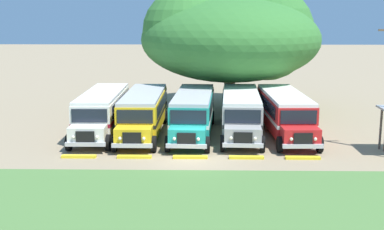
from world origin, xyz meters
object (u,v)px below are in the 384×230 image
parked_bus_slot_3 (241,111)px  broad_shade_tree (232,36)px  parked_bus_slot_1 (144,111)px  parked_bus_slot_4 (285,111)px  parked_bus_slot_0 (102,110)px  parked_bus_slot_2 (193,111)px

parked_bus_slot_3 → broad_shade_tree: bearing=-176.1°
parked_bus_slot_1 → parked_bus_slot_4: size_ratio=1.00×
parked_bus_slot_0 → broad_shade_tree: 14.09m
parked_bus_slot_1 → parked_bus_slot_3: same height
parked_bus_slot_1 → parked_bus_slot_4: (9.77, 0.07, 0.00)m
broad_shade_tree → parked_bus_slot_1: bearing=-124.6°
parked_bus_slot_2 → parked_bus_slot_4: size_ratio=1.00×
parked_bus_slot_0 → broad_shade_tree: bearing=133.5°
parked_bus_slot_2 → parked_bus_slot_4: bearing=94.1°
parked_bus_slot_1 → parked_bus_slot_2: (3.45, -0.05, 0.00)m
parked_bus_slot_1 → parked_bus_slot_3: bearing=91.9°
parked_bus_slot_1 → parked_bus_slot_4: 9.77m
parked_bus_slot_1 → broad_shade_tree: 12.50m
parked_bus_slot_0 → parked_bus_slot_1: bearing=84.4°
parked_bus_slot_3 → parked_bus_slot_4: bearing=90.7°
broad_shade_tree → parked_bus_slot_2: bearing=-108.0°
parked_bus_slot_0 → parked_bus_slot_1: size_ratio=1.00×
parked_bus_slot_3 → parked_bus_slot_4: (3.02, -0.11, 0.00)m
parked_bus_slot_3 → broad_shade_tree: (-0.18, 9.34, 4.73)m
parked_bus_slot_0 → parked_bus_slot_3: bearing=88.8°
parked_bus_slot_4 → broad_shade_tree: size_ratio=0.69×
parked_bus_slot_1 → parked_bus_slot_4: same height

